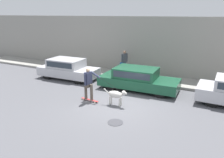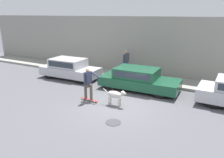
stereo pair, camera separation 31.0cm
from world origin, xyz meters
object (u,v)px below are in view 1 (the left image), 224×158
object	(u,v)px
parked_car_1	(138,79)
pedestrian_with_bag	(124,61)
dog	(116,95)
skateboarder	(89,83)
parked_car_0	(68,69)

from	to	relation	value
parked_car_1	pedestrian_with_bag	distance (m)	2.99
dog	skateboarder	bearing A→B (deg)	-174.42
dog	parked_car_1	bearing A→B (deg)	87.87
parked_car_1	parked_car_0	bearing A→B (deg)	178.35
skateboarder	pedestrian_with_bag	xyz separation A→B (m)	(-0.31, 5.06, 0.08)
dog	skateboarder	xyz separation A→B (m)	(-1.44, -0.13, 0.44)
parked_car_0	pedestrian_with_bag	world-z (taller)	pedestrian_with_bag
parked_car_1	pedestrian_with_bag	size ratio (longest dim) A/B	2.79
parked_car_1	dog	distance (m)	2.63
parked_car_1	skateboarder	xyz separation A→B (m)	(-1.55, -2.76, 0.35)
parked_car_0	skateboarder	xyz separation A→B (m)	(3.42, -2.76, 0.32)
dog	pedestrian_with_bag	distance (m)	5.25
dog	pedestrian_with_bag	world-z (taller)	pedestrian_with_bag
parked_car_0	skateboarder	world-z (taller)	skateboarder
parked_car_0	parked_car_1	xyz separation A→B (m)	(4.98, -0.00, -0.03)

